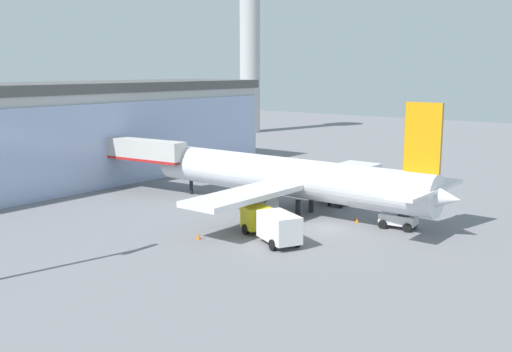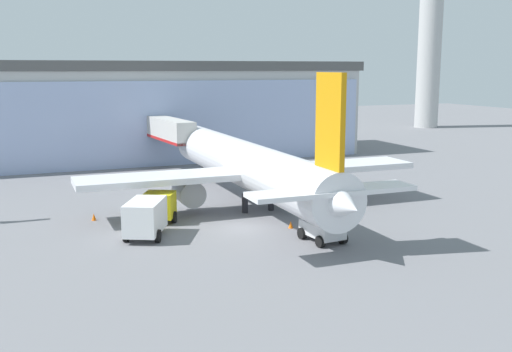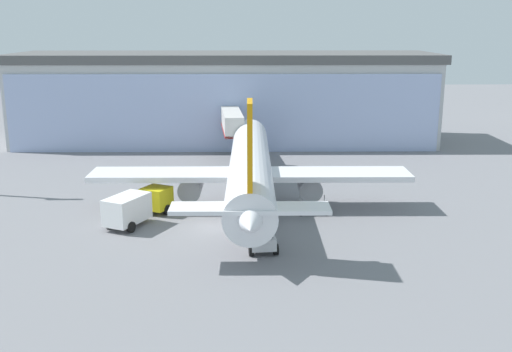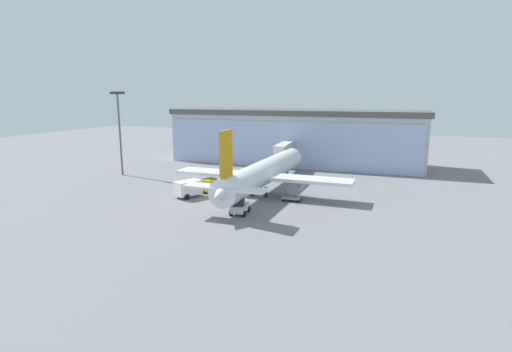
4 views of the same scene
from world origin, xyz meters
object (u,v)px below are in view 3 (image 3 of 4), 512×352
(baggage_cart, at_px, (313,208))
(safety_cone_nose, at_px, (254,229))
(pushback_tug, at_px, (262,238))
(airplane, at_px, (250,168))
(jet_bridge, at_px, (231,120))
(safety_cone_wingtip, at_px, (112,202))
(catering_truck, at_px, (137,206))

(baggage_cart, relative_size, safety_cone_nose, 5.11)
(pushback_tug, bearing_deg, baggage_cart, -34.17)
(airplane, relative_size, safety_cone_nose, 64.66)
(jet_bridge, bearing_deg, airplane, -178.48)
(safety_cone_wingtip, bearing_deg, airplane, -1.02)
(catering_truck, xyz_separation_m, baggage_cart, (15.17, 2.05, -0.97))
(catering_truck, xyz_separation_m, safety_cone_nose, (9.85, -2.76, -1.19))
(airplane, relative_size, pushback_tug, 10.59)
(jet_bridge, xyz_separation_m, safety_cone_nose, (2.30, -28.43, -4.44))
(catering_truck, bearing_deg, safety_cone_wingtip, 59.27)
(catering_truck, distance_m, baggage_cart, 15.34)
(airplane, height_order, baggage_cart, airplane)
(catering_truck, height_order, safety_cone_wingtip, catering_truck)
(jet_bridge, height_order, baggage_cart, jet_bridge)
(jet_bridge, distance_m, baggage_cart, 25.18)
(catering_truck, bearing_deg, airplane, -35.84)
(jet_bridge, distance_m, pushback_tug, 32.76)
(catering_truck, height_order, baggage_cart, catering_truck)
(baggage_cart, distance_m, pushback_tug, 10.05)
(pushback_tug, relative_size, safety_cone_wingtip, 6.10)
(jet_bridge, distance_m, safety_cone_wingtip, 23.59)
(jet_bridge, relative_size, pushback_tug, 4.35)
(jet_bridge, xyz_separation_m, catering_truck, (-7.54, -25.67, -3.25))
(safety_cone_wingtip, bearing_deg, safety_cone_nose, -31.20)
(catering_truck, distance_m, pushback_tug, 12.37)
(baggage_cart, xyz_separation_m, pushback_tug, (-4.82, -8.80, 0.47))
(jet_bridge, xyz_separation_m, pushback_tug, (2.81, -32.43, -3.74))
(pushback_tug, bearing_deg, safety_cone_nose, 1.77)
(catering_truck, distance_m, safety_cone_nose, 10.29)
(baggage_cart, bearing_deg, safety_cone_wingtip, 169.91)
(safety_cone_nose, bearing_deg, catering_truck, 164.36)
(safety_cone_wingtip, bearing_deg, baggage_cart, -9.68)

